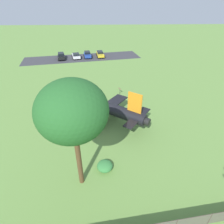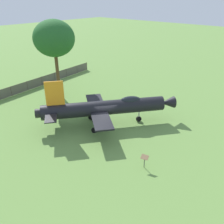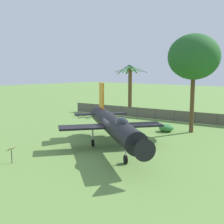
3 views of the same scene
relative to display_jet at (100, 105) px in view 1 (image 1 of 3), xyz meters
The scene contains 10 objects.
ground_plane 2.08m from the display_jet, 36.80° to the right, with size 200.00×200.00×0.00m, color #668E42.
parking_strip 30.33m from the display_jet, 100.13° to the left, with size 31.80×8.00×0.00m, color #38383D.
display_jet is the anchor object (origin of this frame).
shade_tree 12.12m from the display_jet, 98.52° to the right, with size 5.21×5.24×10.03m.
shrub_near_fence 9.39m from the display_jet, 86.55° to the right, with size 1.55×1.61×0.78m.
info_plaque 7.92m from the display_jet, 65.04° to the left, with size 0.54×0.68×1.14m.
parked_car_yellow 30.82m from the display_jet, 90.77° to the left, with size 2.52×4.88×1.40m.
parked_car_blue 30.41m from the display_jet, 97.46° to the left, with size 2.50×4.28×1.57m.
parked_car_white 30.24m from the display_jet, 103.39° to the left, with size 2.88×4.49×1.37m.
parked_car_black 30.86m from the display_jet, 110.76° to the left, with size 2.65×4.58×1.60m.
Camera 1 is at (0.45, -21.26, 14.51)m, focal length 29.17 mm.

